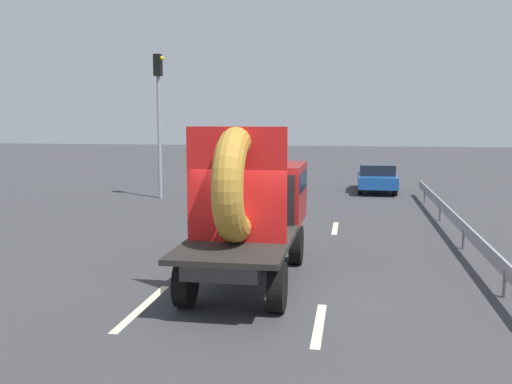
{
  "coord_description": "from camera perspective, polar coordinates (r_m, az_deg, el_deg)",
  "views": [
    {
      "loc": [
        1.76,
        -11.06,
        3.46
      ],
      "look_at": [
        -0.37,
        1.54,
        1.8
      ],
      "focal_mm": 40.29,
      "sensor_mm": 36.0,
      "label": 1
    }
  ],
  "objects": [
    {
      "name": "flatbed_truck",
      "position": [
        12.55,
        -0.28,
        -1.01
      ],
      "size": [
        2.02,
        5.53,
        3.3
      ],
      "color": "black",
      "rests_on": "ground_plane"
    },
    {
      "name": "traffic_light",
      "position": [
        24.94,
        -9.62,
        8.44
      ],
      "size": [
        0.42,
        0.36,
        6.1
      ],
      "color": "gray",
      "rests_on": "ground_plane"
    },
    {
      "name": "lane_dash_right_near",
      "position": [
        9.95,
        6.27,
        -12.95
      ],
      "size": [
        0.16,
        2.11,
        0.01
      ],
      "primitive_type": "cube",
      "rotation": [
        0.0,
        0.0,
        1.57
      ],
      "color": "beige",
      "rests_on": "ground_plane"
    },
    {
      "name": "lane_dash_left_far",
      "position": [
        18.07,
        -2.59,
        -3.63
      ],
      "size": [
        0.16,
        2.12,
        0.01
      ],
      "primitive_type": "cube",
      "rotation": [
        0.0,
        0.0,
        1.57
      ],
      "color": "beige",
      "rests_on": "ground_plane"
    },
    {
      "name": "distant_sedan",
      "position": [
        27.5,
        11.9,
        1.51
      ],
      "size": [
        1.74,
        4.07,
        1.33
      ],
      "color": "black",
      "rests_on": "ground_plane"
    },
    {
      "name": "lane_dash_left_near",
      "position": [
        10.95,
        -11.23,
        -11.14
      ],
      "size": [
        0.16,
        2.66,
        0.01
      ],
      "primitive_type": "cube",
      "rotation": [
        0.0,
        0.0,
        1.57
      ],
      "color": "beige",
      "rests_on": "ground_plane"
    },
    {
      "name": "ground_plane",
      "position": [
        11.72,
        0.54,
        -9.77
      ],
      "size": [
        120.0,
        120.0,
        0.0
      ],
      "primitive_type": "plane",
      "color": "#38383A"
    },
    {
      "name": "lane_dash_right_far",
      "position": [
        18.26,
        7.86,
        -3.57
      ],
      "size": [
        0.16,
        2.06,
        0.01
      ],
      "primitive_type": "cube",
      "rotation": [
        0.0,
        0.0,
        1.57
      ],
      "color": "beige",
      "rests_on": "ground_plane"
    },
    {
      "name": "guardrail",
      "position": [
        18.22,
        18.82,
        -2.24
      ],
      "size": [
        0.1,
        16.91,
        0.71
      ],
      "color": "gray",
      "rests_on": "ground_plane"
    }
  ]
}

